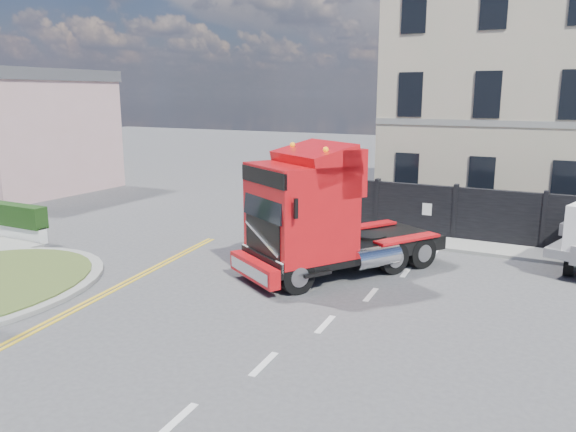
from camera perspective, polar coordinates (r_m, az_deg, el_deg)
The scene contains 6 objects.
ground at distance 15.16m, azimuth -5.94°, elevation -8.33°, with size 120.00×120.00×0.00m, color #424244.
seaside_bldg_pink at distance 34.88m, azimuth -25.89°, elevation 7.25°, with size 8.00×8.00×6.00m, color #D0A2A5.
hoarding_fence at distance 21.28m, azimuth 23.32°, elevation -0.46°, with size 18.80×0.25×2.00m.
georgian_building at distance 28.36m, azimuth 24.30°, elevation 12.14°, with size 12.30×10.30×12.80m.
pavement_far at distance 20.66m, azimuth 21.38°, elevation -3.34°, with size 20.00×1.60×0.12m, color gray.
truck at distance 16.52m, azimuth 3.09°, elevation -0.34°, with size 5.38×6.70×3.84m.
Camera 1 is at (7.91, -11.79, 5.32)m, focal length 35.00 mm.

